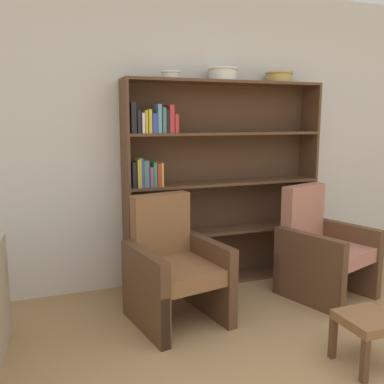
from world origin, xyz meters
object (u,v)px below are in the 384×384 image
at_px(bowl_olive, 223,73).
at_px(armchair_leather, 174,268).
at_px(bookshelf, 206,188).
at_px(bowl_terracotta, 171,74).
at_px(bowl_sage, 279,77).
at_px(footstool, 368,326).
at_px(armchair_cushioned, 322,250).

bearing_deg(bowl_olive, armchair_leather, -137.55).
relative_size(bookshelf, bowl_olive, 6.84).
bearing_deg(bookshelf, bowl_olive, -8.13).
distance_m(bowl_terracotta, armchair_leather, 1.66).
bearing_deg(bookshelf, bowl_sage, -1.64).
distance_m(bowl_olive, armchair_leather, 1.80).
bearing_deg(armchair_leather, bookshelf, -140.17).
bearing_deg(bowl_sage, footstool, -101.11).
height_order(bookshelf, armchair_leather, bookshelf).
bearing_deg(bowl_sage, bowl_olive, -180.00).
bearing_deg(bowl_olive, footstool, -81.20).
bearing_deg(armchair_leather, armchair_cushioned, 169.40).
distance_m(bookshelf, bowl_olive, 1.05).
bearing_deg(bowl_terracotta, armchair_cushioned, -27.58).
distance_m(armchair_leather, footstool, 1.42).
xyz_separation_m(bowl_olive, armchair_leather, (-0.68, -0.62, -1.55)).
bearing_deg(bowl_olive, bowl_sage, 0.00).
xyz_separation_m(bowl_sage, armchair_cushioned, (0.11, -0.62, -1.54)).
height_order(bookshelf, footstool, bookshelf).
xyz_separation_m(bookshelf, bowl_olive, (0.15, -0.02, 1.04)).
distance_m(bookshelf, bowl_sage, 1.27).
xyz_separation_m(bookshelf, armchair_leather, (-0.53, -0.64, -0.50)).
relative_size(bowl_olive, armchair_leather, 0.29).
bearing_deg(footstool, bookshelf, 103.46).
xyz_separation_m(bowl_olive, footstool, (0.26, -1.67, -1.69)).
relative_size(bowl_sage, footstool, 0.78).
relative_size(bookshelf, armchair_cushioned, 1.97).
bearing_deg(bowl_sage, bookshelf, 178.36).
distance_m(bowl_olive, footstool, 2.39).
xyz_separation_m(armchair_cushioned, footstool, (-0.44, -1.05, -0.14)).
distance_m(bowl_olive, armchair_cushioned, 1.81).
bearing_deg(bowl_olive, bowl_terracotta, 180.00).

